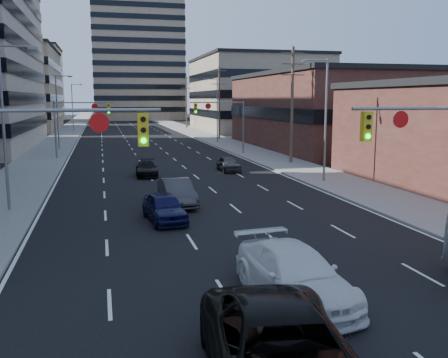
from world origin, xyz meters
name	(u,v)px	position (x,y,z in m)	size (l,w,h in m)	color
road_surface	(121,122)	(0.00, 130.00, 0.01)	(18.00, 300.00, 0.02)	black
sidewalk_left	(77,122)	(-11.50, 130.00, 0.07)	(5.00, 300.00, 0.15)	slate
sidewalk_right	(164,121)	(11.50, 130.00, 0.07)	(5.00, 300.00, 0.15)	slate
office_left_far	(4,90)	(-24.00, 100.00, 8.00)	(20.00, 30.00, 16.00)	gray
storefront_right_mid	(338,112)	(24.00, 50.00, 4.50)	(20.00, 30.00, 9.00)	#472119
office_right_far	(256,95)	(25.00, 88.00, 7.00)	(22.00, 28.00, 14.00)	gray
apartment_tower	(136,23)	(6.00, 150.00, 29.00)	(26.00, 26.00, 58.00)	gray
bg_block_left	(15,85)	(-28.00, 140.00, 10.00)	(24.00, 24.00, 20.00)	#ADA089
bg_block_right	(235,100)	(32.00, 130.00, 6.00)	(22.00, 22.00, 12.00)	gray
signal_near_left	(37,157)	(-7.45, 8.00, 4.33)	(6.59, 0.33, 6.00)	slate
signal_near_right	(443,147)	(7.45, 8.00, 4.33)	(6.59, 0.33, 6.00)	slate
signal_far_left	(78,117)	(-7.68, 45.00, 4.30)	(6.09, 0.33, 6.00)	slate
signal_far_right	(223,116)	(7.68, 45.00, 4.30)	(6.09, 0.33, 6.00)	slate
utility_pole_block	(292,103)	(12.20, 36.00, 5.78)	(2.20, 0.28, 11.00)	#4C3D2D
utility_pole_midblock	(219,102)	(12.20, 66.00, 5.78)	(2.20, 0.28, 11.00)	#4C3D2D
utility_pole_distant	(186,101)	(12.20, 96.00, 5.78)	(2.20, 0.28, 11.00)	#4C3D2D
streetlight_left_near	(6,120)	(-10.34, 20.00, 5.05)	(2.03, 0.22, 9.00)	slate
streetlight_left_mid	(58,108)	(-10.34, 55.00, 5.05)	(2.03, 0.22, 9.00)	slate
streetlight_left_far	(73,105)	(-10.34, 90.00, 5.05)	(2.03, 0.22, 9.00)	slate
streetlight_right_near	(324,114)	(10.34, 25.00, 5.05)	(2.03, 0.22, 9.00)	slate
streetlight_right_far	(216,107)	(10.34, 60.00, 5.05)	(2.03, 0.22, 9.00)	slate
black_pickup	(283,357)	(-2.00, 0.23, 0.92)	(3.05, 6.61, 1.84)	black
white_van	(294,274)	(0.17, 5.03, 0.82)	(2.29, 5.63, 1.63)	silver
sedan_blue	(164,207)	(-2.48, 15.99, 0.73)	(1.72, 4.29, 1.46)	#0D0F37
sedan_grey_center	(177,192)	(-1.28, 19.71, 0.77)	(1.63, 4.68, 1.54)	#333336
sedan_black_far	(147,169)	(-2.00, 31.46, 0.61)	(1.70, 4.19, 1.22)	black
sedan_grey_right	(229,164)	(5.13, 32.60, 0.65)	(1.54, 3.83, 1.31)	#343437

